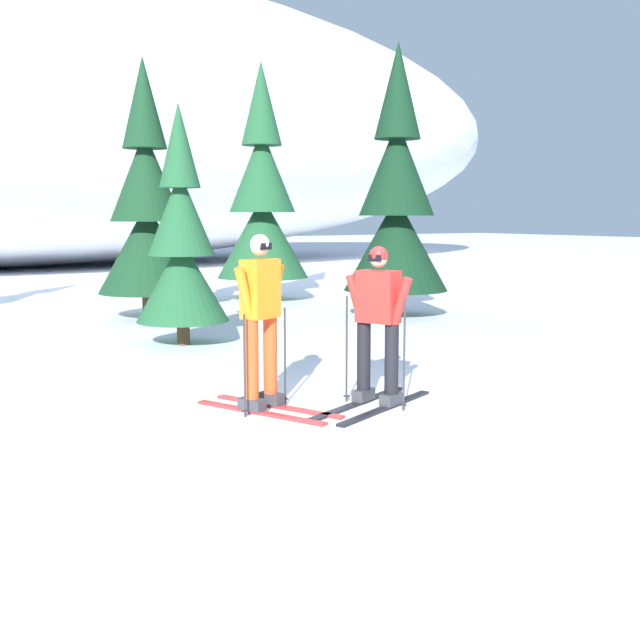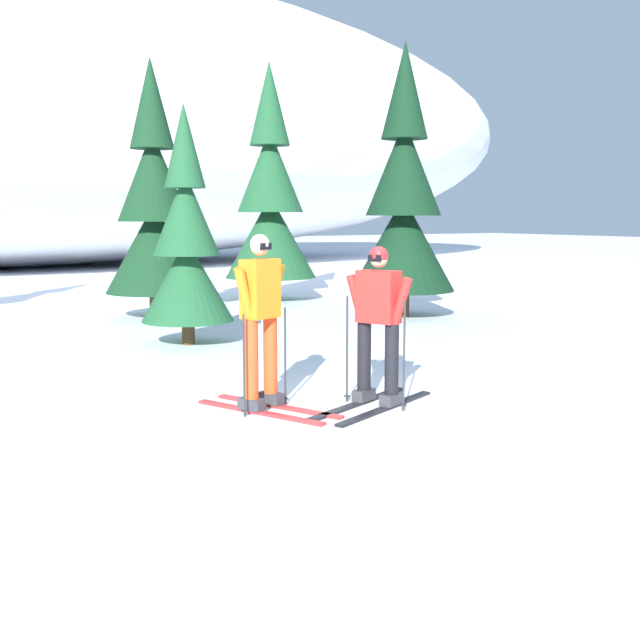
{
  "view_description": "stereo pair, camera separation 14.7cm",
  "coord_description": "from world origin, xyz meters",
  "px_view_note": "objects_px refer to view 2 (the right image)",
  "views": [
    {
      "loc": [
        -5.1,
        -6.19,
        2.06
      ],
      "look_at": [
        -0.62,
        0.69,
        0.95
      ],
      "focal_mm": 43.81,
      "sensor_mm": 36.0,
      "label": 1
    },
    {
      "loc": [
        -4.98,
        -6.27,
        2.06
      ],
      "look_at": [
        -0.62,
        0.69,
        0.95
      ],
      "focal_mm": 43.81,
      "sensor_mm": 36.0,
      "label": 2
    }
  ],
  "objects_px": {
    "pine_tree_center_left": "(186,245)",
    "pine_tree_center_right": "(270,202)",
    "skier_red_jacket": "(378,323)",
    "pine_tree_center": "(154,211)",
    "pine_tree_far_right": "(403,204)",
    "skier_orange_jacket": "(261,319)"
  },
  "relations": [
    {
      "from": "pine_tree_center",
      "to": "skier_orange_jacket",
      "type": "bearing_deg",
      "value": -102.39
    },
    {
      "from": "pine_tree_center_left",
      "to": "pine_tree_center_right",
      "type": "distance_m",
      "value": 6.55
    },
    {
      "from": "skier_orange_jacket",
      "to": "pine_tree_center_left",
      "type": "relative_size",
      "value": 0.49
    },
    {
      "from": "skier_orange_jacket",
      "to": "pine_tree_far_right",
      "type": "xyz_separation_m",
      "value": [
        5.98,
        5.25,
        1.29
      ]
    },
    {
      "from": "pine_tree_center",
      "to": "skier_red_jacket",
      "type": "bearing_deg",
      "value": -93.9
    },
    {
      "from": "pine_tree_center_left",
      "to": "pine_tree_center",
      "type": "distance_m",
      "value": 3.56
    },
    {
      "from": "pine_tree_center_left",
      "to": "pine_tree_far_right",
      "type": "bearing_deg",
      "value": 9.91
    },
    {
      "from": "skier_red_jacket",
      "to": "pine_tree_center_left",
      "type": "xyz_separation_m",
      "value": [
        -0.17,
        4.87,
        0.68
      ]
    },
    {
      "from": "pine_tree_center_left",
      "to": "pine_tree_center",
      "type": "relative_size",
      "value": 0.74
    },
    {
      "from": "skier_red_jacket",
      "to": "skier_orange_jacket",
      "type": "distance_m",
      "value": 1.26
    },
    {
      "from": "pine_tree_far_right",
      "to": "pine_tree_center_left",
      "type": "bearing_deg",
      "value": -170.09
    },
    {
      "from": "skier_red_jacket",
      "to": "pine_tree_far_right",
      "type": "relative_size",
      "value": 0.34
    },
    {
      "from": "skier_red_jacket",
      "to": "pine_tree_center_left",
      "type": "relative_size",
      "value": 0.48
    },
    {
      "from": "pine_tree_center_left",
      "to": "pine_tree_center_right",
      "type": "relative_size",
      "value": 0.67
    },
    {
      "from": "pine_tree_center_left",
      "to": "pine_tree_center_right",
      "type": "height_order",
      "value": "pine_tree_center_right"
    },
    {
      "from": "pine_tree_center",
      "to": "pine_tree_far_right",
      "type": "height_order",
      "value": "pine_tree_far_right"
    },
    {
      "from": "pine_tree_center_right",
      "to": "pine_tree_center_left",
      "type": "bearing_deg",
      "value": -130.18
    },
    {
      "from": "skier_red_jacket",
      "to": "pine_tree_center",
      "type": "distance_m",
      "value": 8.42
    },
    {
      "from": "skier_orange_jacket",
      "to": "pine_tree_center",
      "type": "relative_size",
      "value": 0.36
    },
    {
      "from": "skier_orange_jacket",
      "to": "pine_tree_center_right",
      "type": "height_order",
      "value": "pine_tree_center_right"
    },
    {
      "from": "skier_orange_jacket",
      "to": "pine_tree_center_right",
      "type": "bearing_deg",
      "value": 61.02
    },
    {
      "from": "skier_red_jacket",
      "to": "pine_tree_center_left",
      "type": "distance_m",
      "value": 4.92
    }
  ]
}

